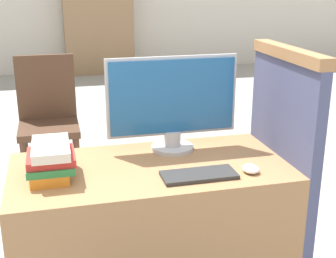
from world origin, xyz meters
TOP-DOWN VIEW (x-y plane):
  - desk at (0.00, 0.30)m, footprint 1.17×0.59m
  - carrel_divider at (0.61, 0.29)m, footprint 0.07×0.58m
  - monitor at (0.14, 0.47)m, footprint 0.60×0.20m
  - keyboard at (0.17, 0.14)m, footprint 0.30×0.13m
  - mouse at (0.39, 0.13)m, footprint 0.07×0.08m
  - book_stack at (-0.41, 0.28)m, footprint 0.19×0.26m
  - far_chair at (-0.43, 2.02)m, footprint 0.44×0.44m
  - bookshelf_far at (0.40, 6.08)m, footprint 1.08×0.32m

SIDE VIEW (x-z plane):
  - desk at x=0.00m, z-range 0.00..0.73m
  - far_chair at x=-0.43m, z-range 0.04..0.98m
  - carrel_divider at x=0.61m, z-range 0.01..1.22m
  - keyboard at x=0.17m, z-range 0.73..0.75m
  - mouse at x=0.39m, z-range 0.73..0.77m
  - book_stack at x=-0.41m, z-range 0.73..0.87m
  - bookshelf_far at x=0.40m, z-range 0.00..1.79m
  - monitor at x=0.14m, z-range 0.74..1.18m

